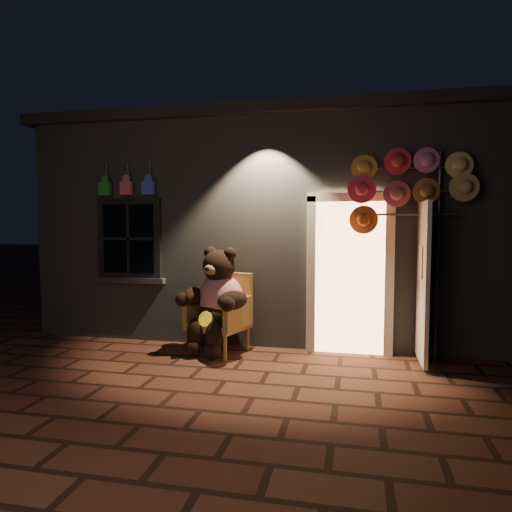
% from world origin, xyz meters
% --- Properties ---
extents(ground, '(60.00, 60.00, 0.00)m').
position_xyz_m(ground, '(0.00, 0.00, 0.00)').
color(ground, brown).
rests_on(ground, ground).
extents(shop_building, '(7.30, 5.95, 3.51)m').
position_xyz_m(shop_building, '(0.00, 3.99, 1.74)').
color(shop_building, slate).
rests_on(shop_building, ground).
extents(wicker_armchair, '(0.90, 0.86, 1.08)m').
position_xyz_m(wicker_armchair, '(-0.39, 1.20, 0.54)').
color(wicker_armchair, '#B28D44').
rests_on(wicker_armchair, ground).
extents(teddy_bear, '(1.00, 0.92, 1.44)m').
position_xyz_m(teddy_bear, '(-0.41, 1.07, 0.73)').
color(teddy_bear, red).
rests_on(teddy_bear, ground).
extents(hat_rack, '(1.54, 0.22, 2.71)m').
position_xyz_m(hat_rack, '(2.05, 1.28, 2.27)').
color(hat_rack, '#59595E').
rests_on(hat_rack, ground).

